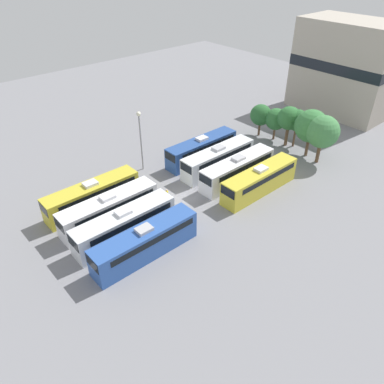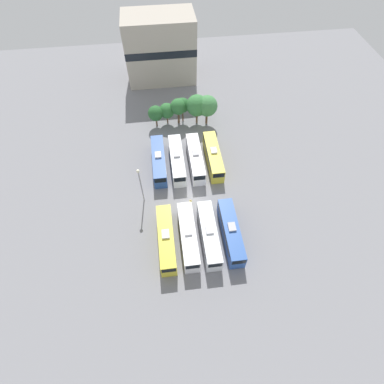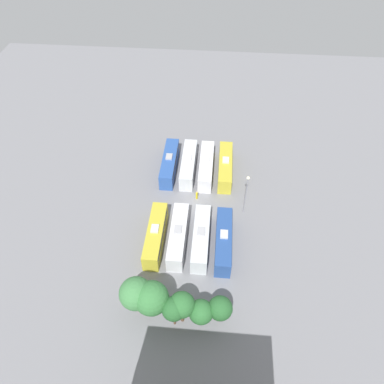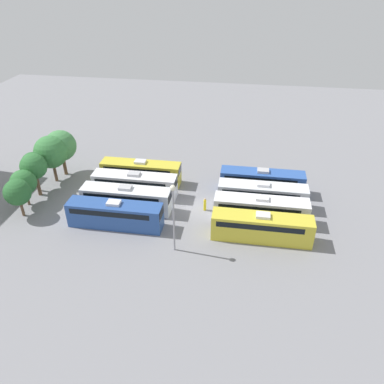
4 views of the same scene
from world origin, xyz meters
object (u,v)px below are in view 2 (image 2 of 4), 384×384
Objects in this scene: bus_5 at (177,160)px; tree_5 at (207,106)px; bus_7 at (213,156)px; tree_2 at (178,107)px; bus_3 at (231,232)px; worker_person at (191,203)px; tree_0 at (156,113)px; bus_6 at (195,158)px; light_pole at (140,181)px; bus_0 at (166,239)px; depot_building at (160,48)px; tree_3 at (182,105)px; bus_1 at (188,236)px; tree_1 at (167,111)px; bus_4 at (159,160)px; tree_4 at (197,106)px; bus_2 at (209,234)px.

bus_5 is 1.65× the size of tree_5.
tree_2 is (-5.69, 13.08, 2.67)m from bus_7.
bus_3 is 17.49m from bus_7.
tree_0 is (-4.84, 22.88, 2.65)m from worker_person.
bus_6 is 13.63m from tree_2.
light_pole reaches higher than tree_2.
light_pole reaches higher than bus_6.
depot_building is (2.75, 49.41, 6.19)m from bus_0.
bus_3 is at bearing -78.22° from bus_6.
bus_3 is 31.60m from tree_3.
bus_1 is 30.62m from tree_5.
tree_0 is at bearing 80.03° from light_pole.
tree_2 reaches higher than bus_7.
bus_0 is 30.93m from tree_1.
tree_0 reaches higher than bus_7.
bus_4 is 7.32m from bus_6.
tree_4 reaches higher than worker_person.
tree_5 is (11.31, -0.52, 1.24)m from tree_0.
bus_3 is 17.71m from light_pole.
tree_2 is at bearing -149.79° from tree_3.
tree_1 is 6.80m from tree_4.
tree_4 is (2.12, 30.12, 2.97)m from bus_2.
depot_building is (-4.44, 32.12, 6.19)m from bus_6.
depot_building reaches higher than bus_7.
bus_4 is at bearing -91.02° from tree_0.
bus_3 and bus_4 have the same top height.
tree_5 is (14.92, 19.98, -0.95)m from light_pole.
bus_6 is at bearing -71.22° from tree_1.
bus_5 is 1.00× the size of bus_7.
bus_2 is 30.34m from tree_4.
tree_5 is (11.54, 11.94, 2.99)m from bus_4.
tree_3 reaches higher than tree_0.
bus_6 is at bearing 78.39° from bus_1.
tree_4 is at bearing 52.98° from bus_4.
light_pole reaches higher than bus_5.
tree_5 is (2.17, -0.47, 0.03)m from tree_4.
tree_0 is 20.00m from depot_building.
bus_3 and bus_7 have the same top height.
bus_3 is at bearing -80.75° from depot_building.
tree_3 is (-0.95, 31.17, 2.54)m from bus_2.
depot_building is at bearing 97.87° from bus_6.
tree_1 is (-0.89, 13.42, 1.65)m from bus_5.
bus_0 and bus_2 have the same top height.
tree_4 reaches higher than tree_3.
tree_2 is 4.12m from tree_4.
tree_2 is (2.55, -0.27, 1.02)m from tree_1.
depot_building reaches higher than bus_2.
bus_1 is 1.00× the size of bus_7.
tree_4 is at bearing -18.86° from tree_3.
worker_person is 42.85m from depot_building.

